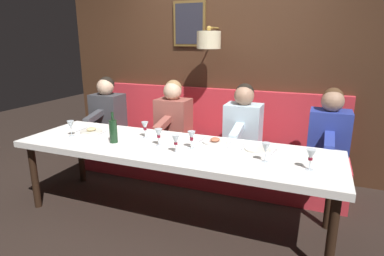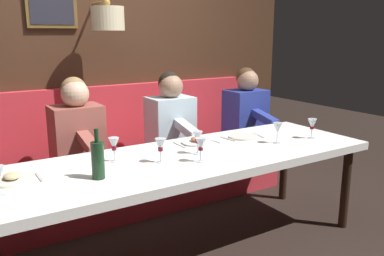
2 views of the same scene
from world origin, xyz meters
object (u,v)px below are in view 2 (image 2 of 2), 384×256
(wine_glass_3, at_px, (198,138))
(diner_near, at_px, (171,118))
(diner_middle, at_px, (77,130))
(wine_glass_5, at_px, (160,146))
(wine_glass_0, at_px, (201,145))
(diner_nearest, at_px, (246,109))
(wine_glass_6, at_px, (114,145))
(dining_table, at_px, (174,166))
(wine_bottle, at_px, (98,159))
(wine_glass_1, at_px, (278,129))
(wine_glass_4, at_px, (312,125))

(wine_glass_3, bearing_deg, diner_near, -17.26)
(diner_middle, xyz_separation_m, wine_glass_5, (-0.92, -0.28, 0.04))
(wine_glass_0, bearing_deg, diner_nearest, -50.14)
(wine_glass_3, relative_size, wine_glass_5, 1.00)
(wine_glass_6, bearing_deg, wine_glass_3, -104.29)
(wine_glass_3, relative_size, wine_glass_6, 1.00)
(wine_glass_5, distance_m, wine_glass_6, 0.31)
(dining_table, height_order, wine_glass_0, wine_glass_0)
(diner_nearest, height_order, diner_near, same)
(diner_near, distance_m, wine_glass_5, 1.09)
(wine_glass_6, relative_size, wine_bottle, 0.55)
(diner_nearest, distance_m, diner_near, 0.90)
(diner_near, bearing_deg, wine_bottle, 133.71)
(wine_glass_0, height_order, wine_glass_1, same)
(diner_nearest, xyz_separation_m, wine_glass_3, (-0.88, 1.17, 0.04))
(diner_nearest, height_order, wine_glass_5, diner_nearest)
(dining_table, distance_m, wine_glass_1, 0.89)
(diner_nearest, distance_m, diner_middle, 1.77)
(diner_middle, distance_m, wine_glass_4, 1.91)
(wine_glass_6, bearing_deg, diner_middle, 2.33)
(wine_glass_4, distance_m, wine_glass_6, 1.61)
(wine_glass_5, height_order, wine_glass_6, same)
(dining_table, height_order, diner_middle, diner_middle)
(dining_table, xyz_separation_m, wine_glass_4, (-0.13, -1.22, 0.17))
(diner_near, xyz_separation_m, diner_middle, (0.00, 0.87, 0.00))
(diner_nearest, bearing_deg, wine_bottle, 117.16)
(wine_glass_0, height_order, wine_glass_5, same)
(wine_glass_1, bearing_deg, diner_nearest, -26.81)
(wine_glass_5, bearing_deg, wine_glass_1, -93.00)
(dining_table, xyz_separation_m, wine_glass_0, (-0.16, -0.11, 0.17))
(diner_near, distance_m, wine_glass_0, 1.11)
(diner_middle, height_order, wine_glass_0, diner_middle)
(dining_table, height_order, wine_glass_1, wine_glass_1)
(wine_glass_0, xyz_separation_m, wine_bottle, (0.05, 0.68, 0.00))
(diner_near, height_order, wine_glass_6, diner_near)
(dining_table, xyz_separation_m, wine_glass_3, (0.00, -0.19, 0.17))
(diner_middle, height_order, wine_glass_4, diner_middle)
(wine_glass_6, bearing_deg, diner_near, -48.74)
(dining_table, distance_m, diner_nearest, 1.63)
(diner_near, relative_size, wine_glass_3, 4.82)
(wine_glass_3, height_order, wine_glass_4, same)
(wine_glass_3, bearing_deg, dining_table, 90.33)
(wine_glass_1, height_order, wine_bottle, wine_bottle)
(wine_glass_1, relative_size, wine_glass_6, 1.00)
(wine_glass_4, xyz_separation_m, wine_bottle, (0.02, 1.79, 0.00))
(dining_table, height_order, wine_glass_5, wine_glass_5)
(diner_near, relative_size, wine_bottle, 2.64)
(wine_glass_0, distance_m, wine_glass_1, 0.77)
(wine_glass_4, height_order, wine_glass_5, same)
(wine_glass_6, bearing_deg, wine_glass_1, -100.67)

